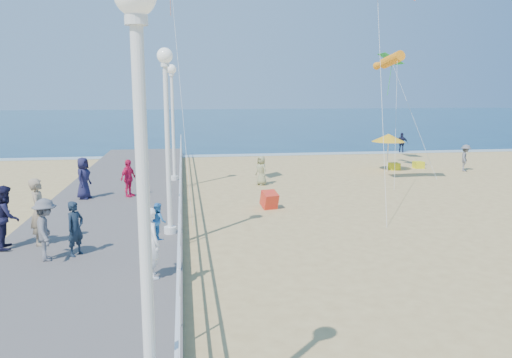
{
  "coord_description": "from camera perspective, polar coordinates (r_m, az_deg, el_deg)",
  "views": [
    {
      "loc": [
        -4.91,
        -14.4,
        4.54
      ],
      "look_at": [
        -2.5,
        2.0,
        1.6
      ],
      "focal_mm": 35.0,
      "sensor_mm": 36.0,
      "label": 1
    }
  ],
  "objects": [
    {
      "name": "lamp_post_near",
      "position": [
        5.49,
        -12.86,
        0.58
      ],
      "size": [
        0.44,
        0.44,
        5.32
      ],
      "color": "white",
      "rests_on": "boardwalk"
    },
    {
      "name": "beach_walker_b",
      "position": [
        38.44,
        16.32,
        3.99
      ],
      "size": [
        0.94,
        0.75,
        1.49
      ],
      "primitive_type": "imported",
      "rotation": [
        0.0,
        0.0,
        2.62
      ],
      "color": "#191B37",
      "rests_on": "ground"
    },
    {
      "name": "beach_chair_left",
      "position": [
        30.12,
        15.51,
        1.4
      ],
      "size": [
        0.55,
        0.55,
        0.4
      ],
      "primitive_type": "cube",
      "color": "yellow",
      "rests_on": "ground"
    },
    {
      "name": "spectator_3",
      "position": [
        20.28,
        -14.39,
        0.1
      ],
      "size": [
        0.76,
        0.94,
        1.49
      ],
      "primitive_type": "imported",
      "rotation": [
        0.0,
        0.0,
        1.03
      ],
      "color": "#E11C54",
      "rests_on": "boardwalk"
    },
    {
      "name": "railing",
      "position": [
        14.78,
        -8.7,
        -2.93
      ],
      "size": [
        0.05,
        42.0,
        0.55
      ],
      "color": "white",
      "rests_on": "boardwalk"
    },
    {
      "name": "ground",
      "position": [
        15.88,
        10.09,
        -6.72
      ],
      "size": [
        160.0,
        160.0,
        0.0
      ],
      "primitive_type": "plane",
      "color": "tan",
      "rests_on": "ground"
    },
    {
      "name": "surf_line",
      "position": [
        35.54,
        -0.34,
        2.77
      ],
      "size": [
        160.0,
        1.2,
        0.04
      ],
      "primitive_type": "cube",
      "color": "silver",
      "rests_on": "ground"
    },
    {
      "name": "lamp_post_far",
      "position": [
        23.43,
        -9.51,
        7.77
      ],
      "size": [
        0.44,
        0.44,
        5.32
      ],
      "color": "white",
      "rests_on": "boardwalk"
    },
    {
      "name": "ocean",
      "position": [
        79.69,
        -4.84,
        6.77
      ],
      "size": [
        160.0,
        90.0,
        0.05
      ],
      "primitive_type": "cube",
      "color": "navy",
      "rests_on": "ground"
    },
    {
      "name": "kite_diamond_green",
      "position": [
        32.07,
        15.13,
        13.13
      ],
      "size": [
        1.28,
        1.42,
        0.65
      ],
      "primitive_type": "cube",
      "rotation": [
        0.48,
        0.0,
        1.53
      ],
      "color": "green"
    },
    {
      "name": "spectator_7",
      "position": [
        14.81,
        -26.64,
        -3.89
      ],
      "size": [
        0.81,
        0.94,
        1.69
      ],
      "primitive_type": "imported",
      "rotation": [
        0.0,
        0.0,
        1.8
      ],
      "color": "#191836",
      "rests_on": "boardwalk"
    },
    {
      "name": "beach_walker_a",
      "position": [
        30.83,
        22.81,
        2.23
      ],
      "size": [
        1.01,
        1.13,
        1.53
      ],
      "primitive_type": "imported",
      "rotation": [
        0.0,
        0.0,
        0.99
      ],
      "color": "slate",
      "rests_on": "ground"
    },
    {
      "name": "spectator_0",
      "position": [
        13.48,
        -19.95,
        -5.34
      ],
      "size": [
        0.57,
        0.61,
        1.41
      ],
      "primitive_type": "imported",
      "rotation": [
        0.0,
        0.0,
        0.98
      ],
      "color": "#182535",
      "rests_on": "boardwalk"
    },
    {
      "name": "lamp_post_mid",
      "position": [
        14.44,
        -10.15,
        6.41
      ],
      "size": [
        0.44,
        0.44,
        5.32
      ],
      "color": "white",
      "rests_on": "boardwalk"
    },
    {
      "name": "boardwalk",
      "position": [
        15.27,
        -17.9,
        -6.96
      ],
      "size": [
        5.0,
        44.0,
        0.4
      ],
      "primitive_type": "cube",
      "color": "slate",
      "rests_on": "ground"
    },
    {
      "name": "woman_holding_toddler",
      "position": [
        11.42,
        -11.83,
        -7.15
      ],
      "size": [
        0.59,
        0.69,
        1.61
      ],
      "primitive_type": "imported",
      "rotation": [
        0.0,
        0.0,
        1.98
      ],
      "color": "white",
      "rests_on": "boardwalk"
    },
    {
      "name": "spectator_6",
      "position": [
        14.76,
        -23.55,
        -3.43
      ],
      "size": [
        0.48,
        0.69,
        1.83
      ],
      "primitive_type": "imported",
      "rotation": [
        0.0,
        0.0,
        1.63
      ],
      "color": "gray",
      "rests_on": "boardwalk"
    },
    {
      "name": "beach_chair_right",
      "position": [
        31.16,
        18.07,
        1.55
      ],
      "size": [
        0.55,
        0.55,
        0.4
      ],
      "primitive_type": "cube",
      "color": "yellow",
      "rests_on": "ground"
    },
    {
      "name": "toddler_held",
      "position": [
        11.43,
        -11.12,
        -4.71
      ],
      "size": [
        0.45,
        0.49,
        0.83
      ],
      "primitive_type": "imported",
      "rotation": [
        0.0,
        0.0,
        1.98
      ],
      "color": "#3888D3",
      "rests_on": "boardwalk"
    },
    {
      "name": "beach_walker_c",
      "position": [
        24.24,
        0.62,
        0.98
      ],
      "size": [
        0.73,
        0.83,
        1.43
      ],
      "primitive_type": "imported",
      "rotation": [
        0.0,
        0.0,
        -1.08
      ],
      "color": "#939365",
      "rests_on": "ground"
    },
    {
      "name": "spectator_4",
      "position": [
        20.4,
        -19.12,
        0.1
      ],
      "size": [
        0.71,
        0.9,
        1.62
      ],
      "primitive_type": "imported",
      "rotation": [
        0.0,
        0.0,
        1.29
      ],
      "color": "#1C1C3D",
      "rests_on": "boardwalk"
    },
    {
      "name": "kite_windsock",
      "position": [
        28.29,
        15.28,
        13.02
      ],
      "size": [
        1.03,
        2.81,
        1.11
      ],
      "primitive_type": "cylinder",
      "rotation": [
        1.36,
        0.0,
        0.17
      ],
      "color": "orange"
    },
    {
      "name": "beach_umbrella",
      "position": [
        29.32,
        14.9,
        4.57
      ],
      "size": [
        1.9,
        1.9,
        2.14
      ],
      "color": "white",
      "rests_on": "ground"
    },
    {
      "name": "box_kite",
      "position": [
        19.41,
        1.54,
        -2.57
      ],
      "size": [
        0.7,
        0.82,
        0.74
      ],
      "primitive_type": "cube",
      "rotation": [
        0.31,
        0.0,
        0.24
      ],
      "color": "red",
      "rests_on": "ground"
    },
    {
      "name": "spectator_2",
      "position": [
        13.35,
        -22.89,
        -5.35
      ],
      "size": [
        0.79,
        1.11,
        1.55
      ],
      "primitive_type": "imported",
      "rotation": [
        0.0,
        0.0,
        1.8
      ],
      "color": "#5E5E63",
      "rests_on": "boardwalk"
    }
  ]
}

